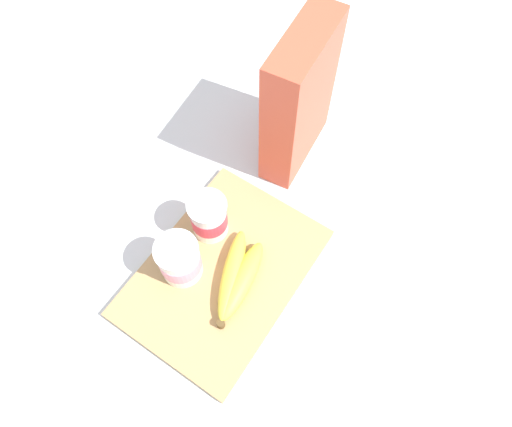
# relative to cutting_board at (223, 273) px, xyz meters

# --- Properties ---
(ground_plane) EXTENTS (2.40, 2.40, 0.00)m
(ground_plane) POSITION_rel_cutting_board_xyz_m (0.00, 0.00, -0.01)
(ground_plane) COLOR silver
(cutting_board) EXTENTS (0.36, 0.25, 0.02)m
(cutting_board) POSITION_rel_cutting_board_xyz_m (0.00, 0.00, 0.00)
(cutting_board) COLOR tan
(cutting_board) RESTS_ON ground_plane
(cereal_box) EXTENTS (0.19, 0.09, 0.29)m
(cereal_box) POSITION_rel_cutting_board_xyz_m (0.31, 0.04, 0.14)
(cereal_box) COLOR #D85138
(cereal_box) RESTS_ON ground_plane
(yogurt_cup_front) EXTENTS (0.07, 0.07, 0.09)m
(yogurt_cup_front) POSITION_rel_cutting_board_xyz_m (-0.04, 0.06, 0.05)
(yogurt_cup_front) COLOR white
(yogurt_cup_front) RESTS_ON cutting_board
(yogurt_cup_back) EXTENTS (0.07, 0.07, 0.09)m
(yogurt_cup_back) POSITION_rel_cutting_board_xyz_m (0.06, 0.07, 0.05)
(yogurt_cup_back) COLOR white
(yogurt_cup_back) RESTS_ON cutting_board
(banana_bunch) EXTENTS (0.17, 0.10, 0.03)m
(banana_bunch) POSITION_rel_cutting_board_xyz_m (-0.00, -0.03, 0.02)
(banana_bunch) COLOR yellow
(banana_bunch) RESTS_ON cutting_board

